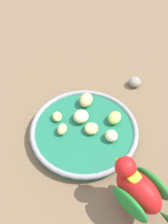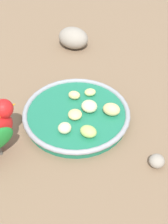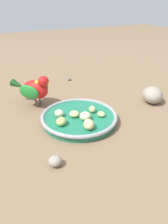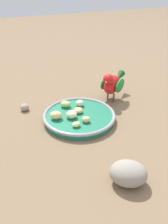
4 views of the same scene
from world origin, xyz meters
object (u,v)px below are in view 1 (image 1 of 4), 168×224
(parrot, at_px, (140,191))
(pebble_0, at_px, (135,82))
(apple_piece_1, at_px, (86,100))
(apple_piece_2, at_px, (81,116))
(apple_piece_6, at_px, (57,117))
(apple_piece_3, at_px, (111,137))
(apple_piece_4, at_px, (62,129))
(apple_piece_0, at_px, (91,128))
(apple_piece_5, at_px, (115,118))
(feeding_bowl, at_px, (84,132))

(parrot, relative_size, pebble_0, 4.58)
(apple_piece_1, distance_m, apple_piece_2, 0.05)
(pebble_0, bearing_deg, apple_piece_6, -147.83)
(parrot, bearing_deg, apple_piece_3, -25.41)
(apple_piece_4, bearing_deg, apple_piece_0, 1.04)
(apple_piece_0, height_order, parrot, parrot)
(apple_piece_5, xyz_separation_m, apple_piece_6, (-0.13, 0.01, -0.00))
(feeding_bowl, relative_size, apple_piece_3, 8.46)
(feeding_bowl, bearing_deg, apple_piece_2, 103.03)
(pebble_0, bearing_deg, apple_piece_4, -138.82)
(apple_piece_6, bearing_deg, apple_piece_5, -4.02)
(apple_piece_2, height_order, apple_piece_6, apple_piece_2)
(pebble_0, bearing_deg, apple_piece_3, -112.64)
(apple_piece_4, height_order, apple_piece_5, apple_piece_5)
(apple_piece_3, distance_m, pebble_0, 0.20)
(apple_piece_5, xyz_separation_m, pebble_0, (0.06, 0.13, -0.02))
(apple_piece_1, xyz_separation_m, parrot, (0.09, -0.24, 0.03))
(apple_piece_0, xyz_separation_m, apple_piece_6, (-0.08, 0.04, -0.00))
(apple_piece_3, height_order, apple_piece_6, apple_piece_3)
(apple_piece_4, relative_size, apple_piece_6, 1.03)
(feeding_bowl, relative_size, parrot, 1.67)
(apple_piece_5, bearing_deg, apple_piece_6, 175.98)
(apple_piece_2, relative_size, pebble_0, 1.15)
(feeding_bowl, distance_m, apple_piece_6, 0.07)
(apple_piece_1, xyz_separation_m, apple_piece_5, (0.06, -0.05, -0.00))
(apple_piece_1, bearing_deg, apple_piece_2, -104.87)
(apple_piece_4, bearing_deg, apple_piece_3, -13.38)
(apple_piece_6, xyz_separation_m, parrot, (0.15, -0.20, 0.04))
(feeding_bowl, bearing_deg, apple_piece_5, 19.33)
(apple_piece_0, bearing_deg, apple_piece_4, -178.96)
(apple_piece_5, bearing_deg, apple_piece_4, -166.43)
(apple_piece_0, height_order, apple_piece_6, apple_piece_0)
(apple_piece_5, distance_m, parrot, 0.20)
(parrot, bearing_deg, pebble_0, -47.00)
(apple_piece_0, bearing_deg, apple_piece_6, 154.52)
(feeding_bowl, distance_m, apple_piece_1, 0.08)
(apple_piece_3, height_order, pebble_0, apple_piece_3)
(apple_piece_0, relative_size, apple_piece_4, 1.12)
(apple_piece_6, height_order, pebble_0, apple_piece_6)
(apple_piece_3, xyz_separation_m, apple_piece_6, (-0.12, 0.06, -0.00))
(apple_piece_4, relative_size, parrot, 0.19)
(apple_piece_3, bearing_deg, apple_piece_0, 147.79)
(apple_piece_3, bearing_deg, apple_piece_4, 166.62)
(apple_piece_0, height_order, apple_piece_1, apple_piece_1)
(apple_piece_2, height_order, apple_piece_5, apple_piece_2)
(apple_piece_3, bearing_deg, apple_piece_1, 115.64)
(apple_piece_1, distance_m, parrot, 0.26)
(apple_piece_1, xyz_separation_m, pebble_0, (0.13, 0.08, -0.02))
(apple_piece_3, xyz_separation_m, pebble_0, (0.08, 0.18, -0.02))
(apple_piece_2, xyz_separation_m, apple_piece_6, (-0.05, 0.00, -0.00))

